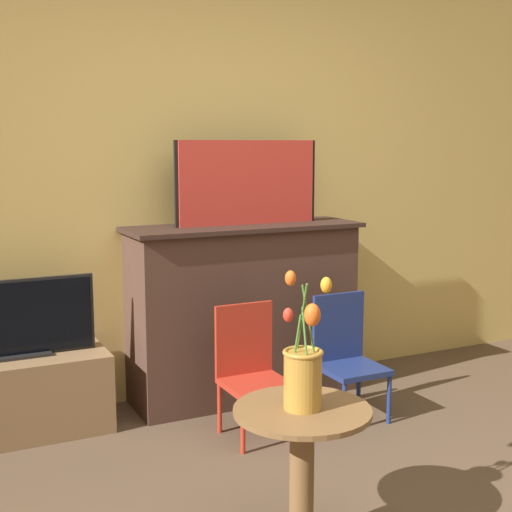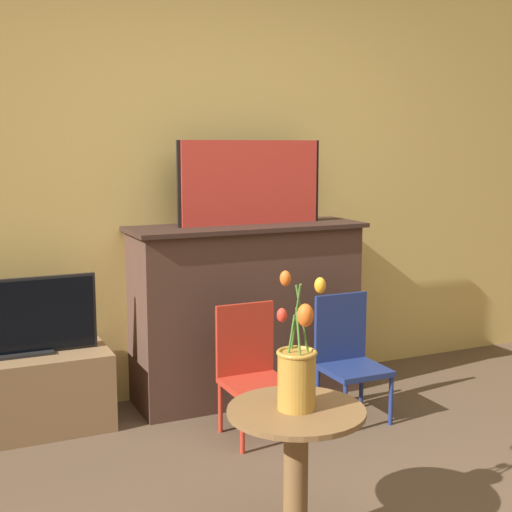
{
  "view_description": "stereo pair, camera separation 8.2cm",
  "coord_description": "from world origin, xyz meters",
  "px_view_note": "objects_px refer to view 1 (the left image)",
  "views": [
    {
      "loc": [
        -1.55,
        -1.8,
        1.48
      ],
      "look_at": [
        -0.07,
        1.22,
        0.95
      ],
      "focal_mm": 50.0,
      "sensor_mm": 36.0,
      "label": 1
    },
    {
      "loc": [
        -1.47,
        -1.83,
        1.48
      ],
      "look_at": [
        -0.07,
        1.22,
        0.95
      ],
      "focal_mm": 50.0,
      "sensor_mm": 36.0,
      "label": 2
    }
  ],
  "objects_px": {
    "tv_monitor": "(20,320)",
    "chair_blue": "(346,353)",
    "painting": "(248,183)",
    "chair_red": "(251,367)",
    "vase_tulips": "(303,370)"
  },
  "relations": [
    {
      "from": "tv_monitor",
      "to": "vase_tulips",
      "type": "distance_m",
      "value": 1.73
    },
    {
      "from": "chair_red",
      "to": "painting",
      "type": "bearing_deg",
      "value": 65.85
    },
    {
      "from": "painting",
      "to": "tv_monitor",
      "type": "height_order",
      "value": "painting"
    },
    {
      "from": "tv_monitor",
      "to": "chair_blue",
      "type": "relative_size",
      "value": 1.11
    },
    {
      "from": "painting",
      "to": "chair_blue",
      "type": "distance_m",
      "value": 1.11
    },
    {
      "from": "vase_tulips",
      "to": "tv_monitor",
      "type": "bearing_deg",
      "value": 116.08
    },
    {
      "from": "painting",
      "to": "chair_blue",
      "type": "height_order",
      "value": "painting"
    },
    {
      "from": "painting",
      "to": "vase_tulips",
      "type": "distance_m",
      "value": 1.75
    },
    {
      "from": "chair_red",
      "to": "chair_blue",
      "type": "distance_m",
      "value": 0.58
    },
    {
      "from": "chair_blue",
      "to": "vase_tulips",
      "type": "xyz_separation_m",
      "value": [
        -0.87,
        -1.03,
        0.33
      ]
    },
    {
      "from": "painting",
      "to": "chair_red",
      "type": "height_order",
      "value": "painting"
    },
    {
      "from": "painting",
      "to": "chair_red",
      "type": "distance_m",
      "value": 1.08
    },
    {
      "from": "chair_red",
      "to": "chair_blue",
      "type": "bearing_deg",
      "value": -0.32
    },
    {
      "from": "painting",
      "to": "vase_tulips",
      "type": "xyz_separation_m",
      "value": [
        -0.53,
        -1.56,
        -0.58
      ]
    },
    {
      "from": "tv_monitor",
      "to": "chair_blue",
      "type": "xyz_separation_m",
      "value": [
        1.62,
        -0.52,
        -0.25
      ]
    }
  ]
}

